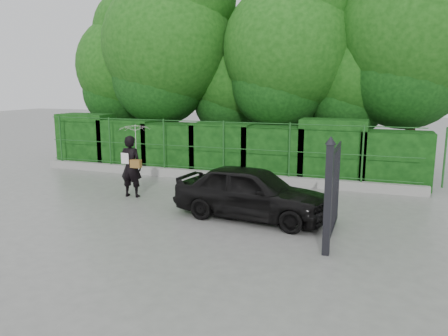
% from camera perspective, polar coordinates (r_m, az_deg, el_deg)
% --- Properties ---
extents(ground, '(80.00, 80.00, 0.00)m').
position_cam_1_polar(ground, '(11.50, -9.63, -6.05)').
color(ground, gray).
extents(kerb, '(14.00, 0.25, 0.30)m').
position_cam_1_polar(kerb, '(15.41, -1.46, -0.99)').
color(kerb, '#9E9E99').
rests_on(kerb, ground).
extents(fence, '(14.13, 0.06, 1.80)m').
position_cam_1_polar(fence, '(15.15, -0.70, 2.84)').
color(fence, '#1E551E').
rests_on(fence, kerb).
extents(hedge, '(14.20, 1.20, 2.17)m').
position_cam_1_polar(hedge, '(16.21, -0.40, 2.59)').
color(hedge, black).
rests_on(hedge, ground).
extents(trees, '(17.10, 6.15, 8.08)m').
position_cam_1_polar(trees, '(17.88, 5.89, 14.99)').
color(trees, black).
rests_on(trees, ground).
extents(gate, '(0.22, 2.33, 2.36)m').
position_cam_1_polar(gate, '(9.13, 13.79, -2.92)').
color(gate, black).
rests_on(gate, ground).
extents(woman, '(0.97, 0.95, 2.18)m').
position_cam_1_polar(woman, '(13.14, -11.75, 2.26)').
color(woman, black).
rests_on(woman, ground).
extents(car, '(4.09, 2.06, 1.34)m').
position_cam_1_polar(car, '(10.94, 3.62, -3.15)').
color(car, black).
rests_on(car, ground).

